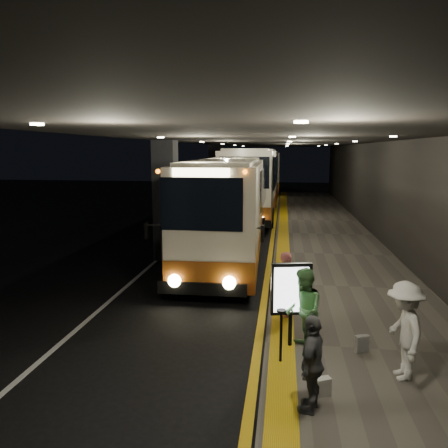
# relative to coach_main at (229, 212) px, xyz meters

# --- Properties ---
(ground) EXTENTS (90.00, 90.00, 0.00)m
(ground) POSITION_rel_coach_main_xyz_m (-0.78, -4.71, -1.73)
(ground) COLOR black
(lane_line_white) EXTENTS (0.12, 50.00, 0.01)m
(lane_line_white) POSITION_rel_coach_main_xyz_m (-2.58, 0.29, -1.73)
(lane_line_white) COLOR silver
(lane_line_white) RESTS_ON ground
(kerb_stripe_yellow) EXTENTS (0.18, 50.00, 0.01)m
(kerb_stripe_yellow) POSITION_rel_coach_main_xyz_m (1.57, 0.29, -1.73)
(kerb_stripe_yellow) COLOR gold
(kerb_stripe_yellow) RESTS_ON ground
(sidewalk) EXTENTS (4.50, 50.00, 0.15)m
(sidewalk) POSITION_rel_coach_main_xyz_m (3.97, 0.29, -1.66)
(sidewalk) COLOR #514C44
(sidewalk) RESTS_ON ground
(tactile_strip) EXTENTS (0.50, 50.00, 0.01)m
(tactile_strip) POSITION_rel_coach_main_xyz_m (2.07, 0.29, -1.58)
(tactile_strip) COLOR gold
(tactile_strip) RESTS_ON sidewalk
(terminal_wall) EXTENTS (0.10, 50.00, 6.00)m
(terminal_wall) POSITION_rel_coach_main_xyz_m (6.22, 0.29, 1.27)
(terminal_wall) COLOR black
(terminal_wall) RESTS_ON ground
(support_columns) EXTENTS (0.80, 24.80, 4.40)m
(support_columns) POSITION_rel_coach_main_xyz_m (-2.28, -0.71, 0.47)
(support_columns) COLOR black
(support_columns) RESTS_ON ground
(canopy) EXTENTS (9.00, 50.00, 0.40)m
(canopy) POSITION_rel_coach_main_xyz_m (1.72, 0.29, 2.87)
(canopy) COLOR black
(canopy) RESTS_ON support_columns
(coach_main) EXTENTS (2.74, 11.67, 3.61)m
(coach_main) POSITION_rel_coach_main_xyz_m (0.00, 0.00, 0.00)
(coach_main) COLOR beige
(coach_main) RESTS_ON ground
(coach_second) EXTENTS (2.78, 12.79, 4.01)m
(coach_second) POSITION_rel_coach_main_xyz_m (0.20, 10.53, 0.19)
(coach_second) COLOR beige
(coach_second) RESTS_ON ground
(coach_third) EXTENTS (3.31, 12.34, 3.83)m
(coach_third) POSITION_rel_coach_main_xyz_m (-0.00, 27.37, 0.11)
(coach_third) COLOR beige
(coach_third) RESTS_ON ground
(passenger_boarding) EXTENTS (0.41, 0.59, 1.54)m
(passenger_boarding) POSITION_rel_coach_main_xyz_m (2.16, -6.29, -0.81)
(passenger_boarding) COLOR #AE5551
(passenger_boarding) RESTS_ON sidewalk
(passenger_waiting_green) EXTENTS (0.66, 0.89, 1.66)m
(passenger_waiting_green) POSITION_rel_coach_main_xyz_m (2.46, -8.15, -0.76)
(passenger_waiting_green) COLOR #4A7E46
(passenger_waiting_green) RESTS_ON sidewalk
(passenger_waiting_white) EXTENTS (0.59, 1.14, 1.71)m
(passenger_waiting_white) POSITION_rel_coach_main_xyz_m (4.11, -8.95, -0.73)
(passenger_waiting_white) COLOR beige
(passenger_waiting_white) RESTS_ON sidewalk
(passenger_waiting_grey) EXTENTS (0.71, 0.98, 1.51)m
(passenger_waiting_grey) POSITION_rel_coach_main_xyz_m (2.51, -10.13, -0.83)
(passenger_waiting_grey) COLOR #414245
(passenger_waiting_grey) RESTS_ON sidewalk
(bag_polka) EXTENTS (0.29, 0.21, 0.33)m
(bag_polka) POSITION_rel_coach_main_xyz_m (3.61, -8.02, -1.42)
(bag_polka) COLOR black
(bag_polka) RESTS_ON sidewalk
(bag_plain) EXTENTS (0.28, 0.23, 0.30)m
(bag_plain) POSITION_rel_coach_main_xyz_m (2.72, -9.71, -1.43)
(bag_plain) COLOR #B6B6AA
(bag_plain) RESTS_ON sidewalk
(info_sign) EXTENTS (0.81, 0.27, 1.71)m
(info_sign) POSITION_rel_coach_main_xyz_m (2.22, -7.95, -0.43)
(info_sign) COLOR black
(info_sign) RESTS_ON sidewalk
(stanchion_post) EXTENTS (0.05, 0.05, 1.00)m
(stanchion_post) POSITION_rel_coach_main_xyz_m (2.04, -8.66, -1.09)
(stanchion_post) COLOR black
(stanchion_post) RESTS_ON sidewalk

